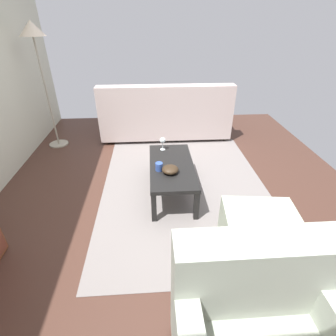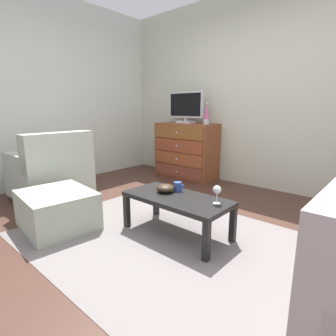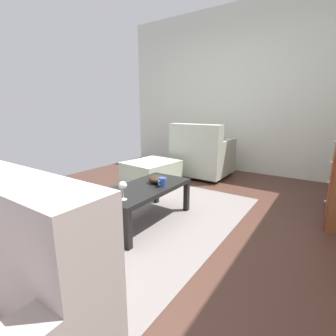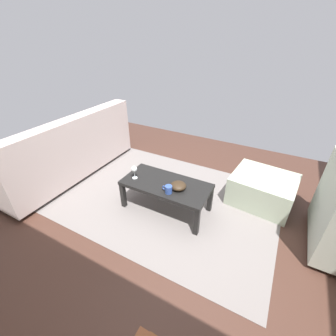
# 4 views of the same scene
# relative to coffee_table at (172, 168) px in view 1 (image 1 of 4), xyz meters

# --- Properties ---
(ground_plane) EXTENTS (5.39, 4.45, 0.05)m
(ground_plane) POSITION_rel_coffee_table_xyz_m (-0.14, 0.04, -0.34)
(ground_plane) COLOR #462B22
(area_rug) EXTENTS (2.60, 1.90, 0.01)m
(area_rug) POSITION_rel_coffee_table_xyz_m (0.06, -0.16, -0.31)
(area_rug) COLOR slate
(area_rug) RESTS_ON ground_plane
(coffee_table) EXTENTS (0.98, 0.47, 0.36)m
(coffee_table) POSITION_rel_coffee_table_xyz_m (0.00, 0.00, 0.00)
(coffee_table) COLOR black
(coffee_table) RESTS_ON ground_plane
(wine_glass) EXTENTS (0.07, 0.07, 0.16)m
(wine_glass) POSITION_rel_coffee_table_xyz_m (0.37, 0.08, 0.16)
(wine_glass) COLOR silver
(wine_glass) RESTS_ON coffee_table
(mug) EXTENTS (0.11, 0.08, 0.08)m
(mug) POSITION_rel_coffee_table_xyz_m (-0.10, 0.14, 0.09)
(mug) COLOR #324FA1
(mug) RESTS_ON coffee_table
(bowl_decorative) EXTENTS (0.17, 0.17, 0.08)m
(bowl_decorative) POSITION_rel_coffee_table_xyz_m (-0.16, 0.03, 0.09)
(bowl_decorative) COLOR #322417
(bowl_decorative) RESTS_ON coffee_table
(couch_large) EXTENTS (0.85, 2.03, 0.88)m
(couch_large) POSITION_rel_coffee_table_xyz_m (1.64, -0.03, 0.02)
(couch_large) COLOR #332319
(couch_large) RESTS_ON ground_plane
(ottoman) EXTENTS (0.76, 0.67, 0.36)m
(ottoman) POSITION_rel_coffee_table_xyz_m (-0.96, -0.66, -0.14)
(ottoman) COLOR #A8B59C
(ottoman) RESTS_ON ground_plane
(standing_lamp) EXTENTS (0.32, 0.32, 1.70)m
(standing_lamp) POSITION_rel_coffee_table_xyz_m (1.37, 1.66, 1.14)
(standing_lamp) COLOR #A59E8C
(standing_lamp) RESTS_ON ground_plane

